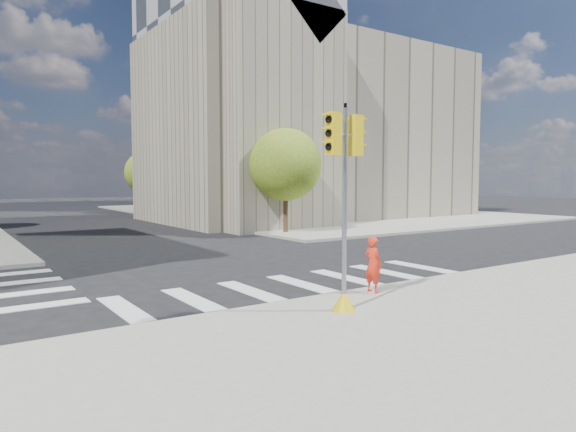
{
  "coord_description": "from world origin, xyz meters",
  "views": [
    {
      "loc": [
        -9.23,
        -14.63,
        3.21
      ],
      "look_at": [
        -0.44,
        -1.82,
        2.1
      ],
      "focal_mm": 32.0,
      "sensor_mm": 36.0,
      "label": 1
    }
  ],
  "objects_px": {
    "lamp_near": "(257,158)",
    "lamp_far": "(174,164)",
    "traffic_signal": "(344,224)",
    "photographer": "(373,264)"
  },
  "relations": [
    {
      "from": "lamp_near",
      "to": "lamp_far",
      "type": "distance_m",
      "value": 14.0
    },
    {
      "from": "lamp_far",
      "to": "traffic_signal",
      "type": "xyz_separation_m",
      "value": [
        -9.5,
        -33.66,
        -2.39
      ]
    },
    {
      "from": "lamp_near",
      "to": "photographer",
      "type": "distance_m",
      "value": 20.41
    },
    {
      "from": "lamp_near",
      "to": "lamp_far",
      "type": "height_order",
      "value": "same"
    },
    {
      "from": "lamp_far",
      "to": "lamp_near",
      "type": "bearing_deg",
      "value": -90.0
    },
    {
      "from": "traffic_signal",
      "to": "photographer",
      "type": "xyz_separation_m",
      "value": [
        1.94,
        1.06,
        -1.28
      ]
    },
    {
      "from": "traffic_signal",
      "to": "photographer",
      "type": "distance_m",
      "value": 2.55
    },
    {
      "from": "lamp_far",
      "to": "photographer",
      "type": "distance_m",
      "value": 33.66
    },
    {
      "from": "lamp_near",
      "to": "traffic_signal",
      "type": "bearing_deg",
      "value": -115.78
    },
    {
      "from": "photographer",
      "to": "traffic_signal",
      "type": "bearing_deg",
      "value": 114.5
    }
  ]
}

